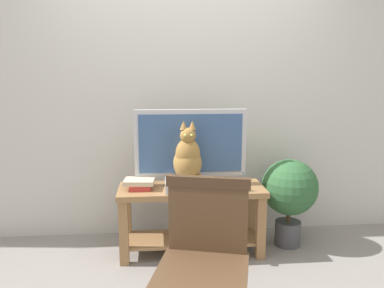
% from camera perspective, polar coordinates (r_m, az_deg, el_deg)
% --- Properties ---
extents(ground_plane, '(12.00, 12.00, 0.00)m').
position_cam_1_polar(ground_plane, '(2.88, 0.48, -20.07)').
color(ground_plane, gray).
extents(back_wall, '(7.00, 0.12, 2.80)m').
position_cam_1_polar(back_wall, '(3.53, -1.16, 9.34)').
color(back_wall, beige).
rests_on(back_wall, ground).
extents(tv_stand, '(1.17, 0.43, 0.56)m').
position_cam_1_polar(tv_stand, '(3.21, -0.08, -9.41)').
color(tv_stand, olive).
rests_on(tv_stand, ground).
extents(tv, '(0.91, 0.20, 0.62)m').
position_cam_1_polar(tv, '(3.16, -0.22, -0.22)').
color(tv, '#B7B7BC').
rests_on(tv, tv_stand).
extents(media_box, '(0.35, 0.30, 0.08)m').
position_cam_1_polar(media_box, '(3.09, -0.65, -5.89)').
color(media_box, '#BCBCC1').
rests_on(media_box, tv_stand).
extents(cat, '(0.23, 0.32, 0.47)m').
position_cam_1_polar(cat, '(3.03, -0.62, -2.05)').
color(cat, olive).
rests_on(cat, media_box).
extents(wooden_chair, '(0.57, 0.58, 0.89)m').
position_cam_1_polar(wooden_chair, '(2.17, 1.85, -15.30)').
color(wooden_chair, '#513823').
rests_on(wooden_chair, ground).
extents(book_stack, '(0.25, 0.20, 0.08)m').
position_cam_1_polar(book_stack, '(3.12, -7.67, -5.77)').
color(book_stack, '#B2332D').
rests_on(book_stack, tv_stand).
extents(potted_plant, '(0.47, 0.47, 0.75)m').
position_cam_1_polar(potted_plant, '(3.41, 14.05, -6.74)').
color(potted_plant, '#47474C').
rests_on(potted_plant, ground).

